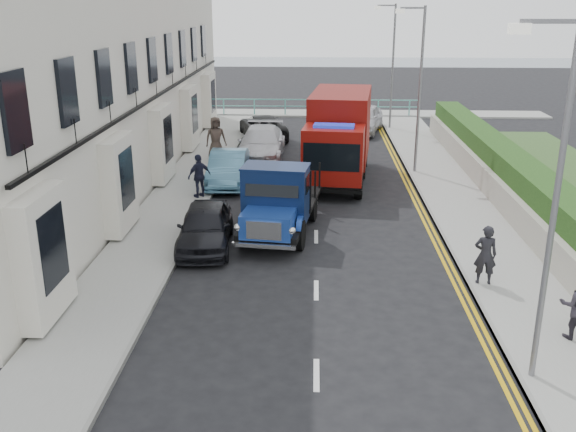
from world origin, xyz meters
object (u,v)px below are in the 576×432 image
object	(u,v)px
parked_car_front	(205,226)
pedestrian_east_near	(485,255)
lamp_mid	(417,81)
bedford_lorry	(277,206)
red_lorry	(339,134)
lamp_far	(391,59)
lamp_near	(551,189)

from	to	relation	value
parked_car_front	pedestrian_east_near	distance (m)	8.22
pedestrian_east_near	lamp_mid	bearing A→B (deg)	-82.06
bedford_lorry	red_lorry	distance (m)	7.62
bedford_lorry	red_lorry	world-z (taller)	red_lorry
bedford_lorry	lamp_mid	bearing A→B (deg)	64.07
lamp_mid	lamp_far	distance (m)	10.00
lamp_near	lamp_far	bearing A→B (deg)	90.00
lamp_near	bedford_lorry	size ratio (longest dim) A/B	1.34
lamp_near	parked_car_front	size ratio (longest dim) A/B	1.79
parked_car_front	bedford_lorry	bearing A→B (deg)	17.02
lamp_far	parked_car_front	distance (m)	20.74
red_lorry	lamp_mid	bearing A→B (deg)	22.58
bedford_lorry	pedestrian_east_near	bearing A→B (deg)	-23.57
lamp_mid	parked_car_front	distance (m)	12.24
bedford_lorry	parked_car_front	size ratio (longest dim) A/B	1.34
lamp_mid	lamp_near	bearing A→B (deg)	-90.00
lamp_mid	bedford_lorry	size ratio (longest dim) A/B	1.34
bedford_lorry	red_lorry	bearing A→B (deg)	80.83
parked_car_front	pedestrian_east_near	world-z (taller)	pedestrian_east_near
lamp_far	red_lorry	distance (m)	11.60
red_lorry	pedestrian_east_near	world-z (taller)	red_lorry
lamp_near	red_lorry	xyz separation A→B (m)	(-3.25, 15.06, -2.09)
bedford_lorry	pedestrian_east_near	distance (m)	6.61
lamp_far	red_lorry	xyz separation A→B (m)	(-3.25, -10.94, -2.09)
lamp_mid	bedford_lorry	xyz separation A→B (m)	(-5.43, -8.19, -2.90)
lamp_far	pedestrian_east_near	xyz separation A→B (m)	(0.22, -21.61, -3.07)
lamp_near	pedestrian_east_near	distance (m)	5.36
lamp_mid	pedestrian_east_near	bearing A→B (deg)	-88.90
bedford_lorry	parked_car_front	bearing A→B (deg)	-151.47
red_lorry	pedestrian_east_near	xyz separation A→B (m)	(3.47, -10.67, -0.98)
lamp_far	lamp_near	bearing A→B (deg)	-90.00
lamp_near	red_lorry	bearing A→B (deg)	102.16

